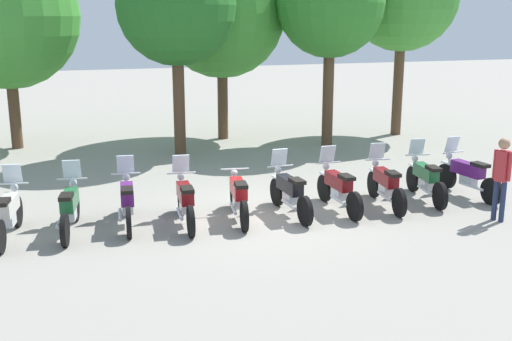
# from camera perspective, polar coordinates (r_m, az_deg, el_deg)

# --- Properties ---
(ground_plane) EXTENTS (80.00, 80.00, 0.00)m
(ground_plane) POSITION_cam_1_polar(r_m,az_deg,el_deg) (13.76, 0.65, -4.12)
(ground_plane) COLOR gray
(motorcycle_0) EXTENTS (0.70, 2.18, 1.37)m
(motorcycle_0) POSITION_cam_1_polar(r_m,az_deg,el_deg) (13.15, -21.61, -3.64)
(motorcycle_0) COLOR black
(motorcycle_0) RESTS_ON ground_plane
(motorcycle_1) EXTENTS (0.71, 2.18, 1.37)m
(motorcycle_1) POSITION_cam_1_polar(r_m,az_deg,el_deg) (13.13, -16.58, -3.25)
(motorcycle_1) COLOR black
(motorcycle_1) RESTS_ON ground_plane
(motorcycle_2) EXTENTS (0.63, 2.19, 1.37)m
(motorcycle_2) POSITION_cam_1_polar(r_m,az_deg,el_deg) (13.29, -11.63, -2.74)
(motorcycle_2) COLOR black
(motorcycle_2) RESTS_ON ground_plane
(motorcycle_3) EXTENTS (0.62, 2.19, 1.37)m
(motorcycle_3) POSITION_cam_1_polar(r_m,az_deg,el_deg) (13.15, -6.46, -2.72)
(motorcycle_3) COLOR black
(motorcycle_3) RESTS_ON ground_plane
(motorcycle_4) EXTENTS (0.69, 2.18, 0.99)m
(motorcycle_4) POSITION_cam_1_polar(r_m,az_deg,el_deg) (13.40, -1.61, -2.37)
(motorcycle_4) COLOR black
(motorcycle_4) RESTS_ON ground_plane
(motorcycle_5) EXTENTS (0.62, 2.19, 1.37)m
(motorcycle_5) POSITION_cam_1_polar(r_m,az_deg,el_deg) (13.71, 3.07, -1.95)
(motorcycle_5) COLOR black
(motorcycle_5) RESTS_ON ground_plane
(motorcycle_6) EXTENTS (0.62, 2.19, 1.37)m
(motorcycle_6) POSITION_cam_1_polar(r_m,az_deg,el_deg) (14.13, 7.48, -1.57)
(motorcycle_6) COLOR black
(motorcycle_6) RESTS_ON ground_plane
(motorcycle_7) EXTENTS (0.67, 2.18, 1.37)m
(motorcycle_7) POSITION_cam_1_polar(r_m,az_deg,el_deg) (14.61, 11.69, -1.22)
(motorcycle_7) COLOR black
(motorcycle_7) RESTS_ON ground_plane
(motorcycle_8) EXTENTS (0.71, 2.18, 1.37)m
(motorcycle_8) POSITION_cam_1_polar(r_m,az_deg,el_deg) (15.33, 15.16, -0.71)
(motorcycle_8) COLOR black
(motorcycle_8) RESTS_ON ground_plane
(motorcycle_9) EXTENTS (0.62, 2.19, 1.37)m
(motorcycle_9) POSITION_cam_1_polar(r_m,az_deg,el_deg) (15.95, 18.67, -0.40)
(motorcycle_9) COLOR black
(motorcycle_9) RESTS_ON ground_plane
(person_0) EXTENTS (0.31, 0.40, 1.80)m
(person_0) POSITION_cam_1_polar(r_m,az_deg,el_deg) (14.10, 21.44, -0.15)
(person_0) COLOR #232D4C
(person_0) RESTS_ON ground_plane
(tree_1) EXTENTS (4.59, 4.59, 6.54)m
(tree_1) POSITION_cam_1_polar(r_m,az_deg,el_deg) (21.77, -21.81, 12.88)
(tree_1) COLOR brown
(tree_1) RESTS_ON ground_plane
(tree_2) EXTENTS (3.62, 3.62, 6.37)m
(tree_2) POSITION_cam_1_polar(r_m,az_deg,el_deg) (19.55, -7.27, 14.62)
(tree_2) COLOR brown
(tree_2) RESTS_ON ground_plane
(tree_3) EXTENTS (4.36, 4.36, 6.51)m
(tree_3) POSITION_cam_1_polar(r_m,az_deg,el_deg) (22.00, -3.15, 14.04)
(tree_3) COLOR brown
(tree_3) RESTS_ON ground_plane
(tree_4) EXTENTS (3.48, 3.48, 6.38)m
(tree_4) POSITION_cam_1_polar(r_m,az_deg,el_deg) (20.93, 6.79, 14.79)
(tree_4) COLOR brown
(tree_4) RESTS_ON ground_plane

